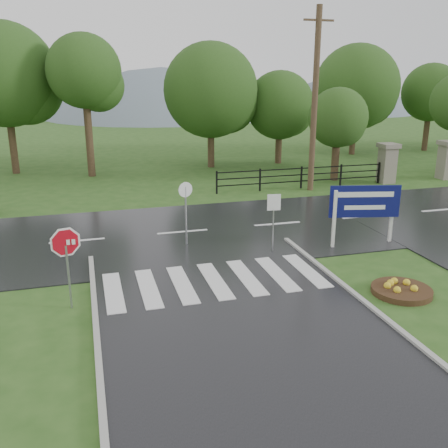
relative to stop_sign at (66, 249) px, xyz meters
name	(u,v)px	position (x,y,z in m)	size (l,w,h in m)	color
ground	(276,375)	(4.14, -4.41, -1.69)	(120.00, 120.00, 0.00)	#2B511B
main_road	(183,233)	(4.14, 5.59, -1.69)	(90.00, 8.00, 0.04)	black
crosswalk	(215,280)	(4.14, 0.59, -1.63)	(6.50, 2.80, 0.02)	silver
pillar_west	(387,162)	(17.14, 11.59, -0.51)	(1.00, 1.00, 2.24)	gray
pillar_east	(447,159)	(21.14, 11.59, -0.51)	(1.00, 1.00, 2.24)	gray
fence_west	(301,175)	(11.89, 11.59, -0.96)	(9.58, 0.08, 1.20)	black
hills	(137,220)	(7.63, 60.59, -17.22)	(102.00, 48.00, 48.00)	slate
treeline	(156,168)	(5.14, 19.59, -1.69)	(83.20, 5.20, 10.00)	#214515
stop_sign	(66,249)	(0.00, 0.00, 0.00)	(1.03, 0.31, 2.40)	#939399
estate_billboard	(365,205)	(10.17, 2.41, -0.15)	(2.50, 0.63, 2.23)	silver
flower_bed	(402,289)	(9.08, -1.62, -1.56)	(1.70, 1.70, 0.34)	#332111
reg_sign_small	(274,211)	(6.77, 2.59, -0.20)	(0.46, 0.09, 2.10)	#939399
reg_sign_round	(186,206)	(4.00, 4.13, -0.21)	(0.53, 0.19, 2.36)	#939399
utility_pole_east	(315,100)	(12.21, 11.09, 2.99)	(1.64, 0.31, 9.21)	#473523
entrance_tree_left	(338,118)	(14.67, 13.09, 1.88)	(3.37, 3.37, 5.28)	#3D2B1C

